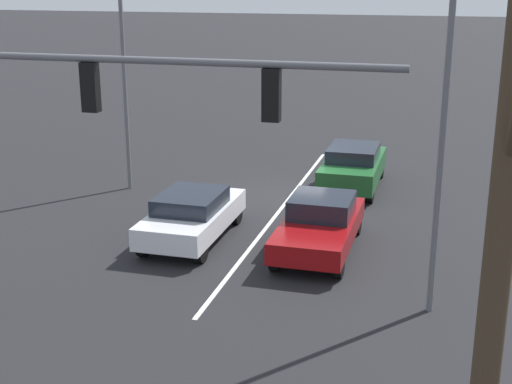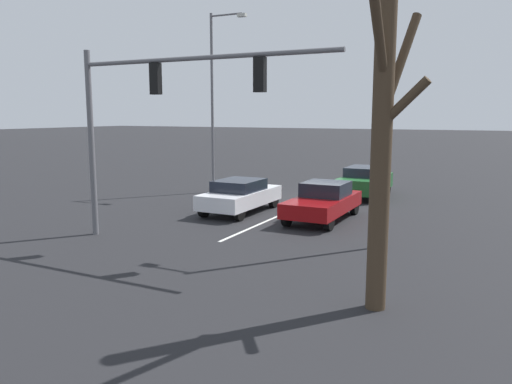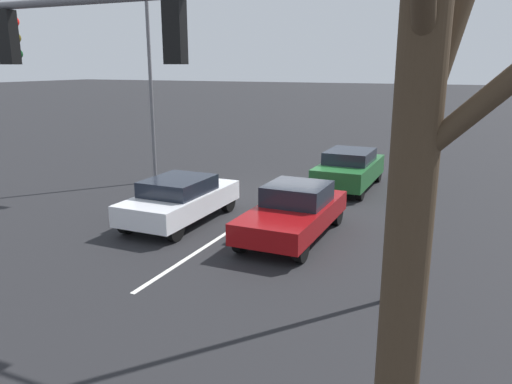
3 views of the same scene
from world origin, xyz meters
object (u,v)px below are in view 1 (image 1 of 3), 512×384
traffic_signal_gantry (86,123)px  bare_tree_near (503,234)px  car_white_midlane_front (192,215)px  car_maroon_leftlane_front (320,224)px  street_lamp_right_shoulder (128,38)px  street_lamp_left_shoulder (437,99)px  car_darkgreen_leftlane_second (353,166)px

traffic_signal_gantry → bare_tree_near: bare_tree_near is taller
car_white_midlane_front → bare_tree_near: 11.56m
car_maroon_leftlane_front → car_white_midlane_front: car_maroon_leftlane_front is taller
street_lamp_right_shoulder → bare_tree_near: bearing=133.0°
car_white_midlane_front → street_lamp_left_shoulder: size_ratio=0.52×
street_lamp_left_shoulder → car_white_midlane_front: bearing=-23.5°
car_white_midlane_front → car_darkgreen_leftlane_second: size_ratio=0.99×
car_white_midlane_front → traffic_signal_gantry: bearing=90.3°
car_white_midlane_front → traffic_signal_gantry: traffic_signal_gantry is taller
car_darkgreen_leftlane_second → traffic_signal_gantry: size_ratio=0.49×
car_white_midlane_front → bare_tree_near: bearing=133.8°
traffic_signal_gantry → car_maroon_leftlane_front: bearing=-121.7°
car_maroon_leftlane_front → bare_tree_near: bare_tree_near is taller
street_lamp_right_shoulder → street_lamp_left_shoulder: street_lamp_right_shoulder is taller
car_darkgreen_leftlane_second → bare_tree_near: 15.33m
car_darkgreen_leftlane_second → street_lamp_right_shoulder: (7.42, 2.19, 4.46)m
street_lamp_left_shoulder → bare_tree_near: 5.41m
car_white_midlane_front → street_lamp_right_shoulder: (3.74, -4.24, 4.51)m
bare_tree_near → car_maroon_leftlane_front: bearing=-63.7°
traffic_signal_gantry → bare_tree_near: (-7.68, 2.33, -0.71)m
car_darkgreen_leftlane_second → street_lamp_left_shoulder: 10.52m
car_maroon_leftlane_front → traffic_signal_gantry: (3.62, 5.88, 3.74)m
street_lamp_right_shoulder → bare_tree_near: (-11.46, 12.29, -1.47)m
car_darkgreen_leftlane_second → street_lamp_right_shoulder: size_ratio=0.48×
car_maroon_leftlane_front → street_lamp_left_shoulder: size_ratio=0.54×
car_white_midlane_front → traffic_signal_gantry: (-0.03, 5.72, 3.75)m
traffic_signal_gantry → street_lamp_left_shoulder: 7.15m
traffic_signal_gantry → car_darkgreen_leftlane_second: bearing=-106.7°
car_white_midlane_front → car_darkgreen_leftlane_second: (-3.67, -6.43, 0.05)m
car_maroon_leftlane_front → street_lamp_right_shoulder: 9.58m
car_white_midlane_front → bare_tree_near: (-7.72, 8.05, 3.04)m
car_maroon_leftlane_front → street_lamp_left_shoulder: (-2.92, 3.01, 4.05)m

